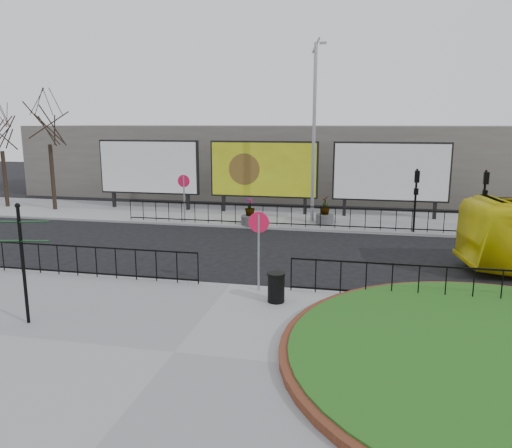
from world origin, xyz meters
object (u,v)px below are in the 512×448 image
(billboard_mid, at_px, (264,170))
(lamp_post, at_px, (314,131))
(litter_bin, at_px, (276,287))
(planter_a, at_px, (250,215))
(planter_c, at_px, (325,213))
(fingerpost_sign, at_px, (22,252))

(billboard_mid, relative_size, lamp_post, 0.67)
(litter_bin, height_order, planter_a, planter_a)
(billboard_mid, height_order, planter_c, billboard_mid)
(fingerpost_sign, xyz_separation_m, planter_a, (2.84, 13.58, -1.41))
(litter_bin, bearing_deg, lamp_post, 90.93)
(billboard_mid, bearing_deg, lamp_post, -33.25)
(lamp_post, height_order, fingerpost_sign, lamp_post)
(billboard_mid, xyz_separation_m, fingerpost_sign, (-2.84, -17.15, -0.57))
(planter_a, bearing_deg, planter_c, 16.90)
(fingerpost_sign, distance_m, planter_a, 13.95)
(fingerpost_sign, distance_m, planter_c, 16.15)
(planter_a, relative_size, planter_c, 0.96)
(planter_a, height_order, planter_c, planter_c)
(lamp_post, height_order, planter_c, lamp_post)
(planter_a, bearing_deg, lamp_post, 28.02)
(billboard_mid, relative_size, fingerpost_sign, 1.96)
(billboard_mid, height_order, litter_bin, billboard_mid)
(litter_bin, distance_m, planter_c, 11.85)
(planter_c, bearing_deg, billboard_mid, 146.52)
(billboard_mid, bearing_deg, fingerpost_sign, -99.40)
(planter_a, distance_m, planter_c, 3.87)
(lamp_post, xyz_separation_m, planter_a, (-3.01, -1.60, -4.21))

